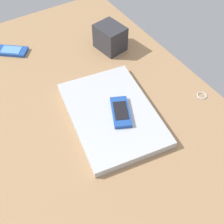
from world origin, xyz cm
name	(u,v)px	position (x,y,z in cm)	size (l,w,h in cm)	color
desk_surface	(85,113)	(0.00, 0.00, 1.50)	(120.00, 80.00, 3.00)	#9E7751
laptop_closed	(112,114)	(-6.71, -5.86, 4.22)	(34.01, 23.68, 2.44)	#B7BABC
cell_phone_on_laptop	(121,112)	(-8.75, -7.58, 6.08)	(12.20, 9.19, 1.34)	#1E479E
cell_phone_on_desk	(12,51)	(38.72, 9.51, 3.62)	(11.27, 12.13, 1.30)	#1E479E
key_ring	(202,96)	(-14.81, -34.65, 3.18)	(3.13, 3.13, 0.36)	silver
desk_organizer	(110,38)	(21.69, -22.75, 7.61)	(10.30, 8.31, 9.21)	#2D2D33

